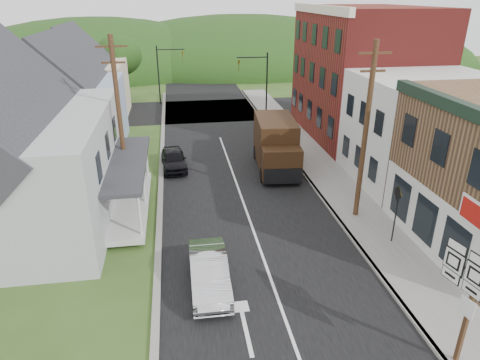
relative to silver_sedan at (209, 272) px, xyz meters
name	(u,v)px	position (x,y,z in m)	size (l,w,h in m)	color
ground	(265,264)	(2.55, 1.20, -0.70)	(120.00, 120.00, 0.00)	#2D4719
road	(234,176)	(2.55, 11.20, -0.70)	(9.00, 90.00, 0.02)	black
cross_road	(210,110)	(2.55, 28.20, -0.70)	(60.00, 9.00, 0.02)	black
sidewalk_right	(331,181)	(8.45, 9.20, -0.62)	(2.80, 55.00, 0.15)	slate
curb_right	(310,183)	(7.10, 9.20, -0.62)	(0.20, 55.00, 0.15)	slate
curb_left	(161,192)	(-2.10, 9.20, -0.64)	(0.30, 55.00, 0.12)	slate
storefront_white	(424,131)	(13.85, 8.70, 2.55)	(8.00, 7.00, 6.50)	silver
storefront_red	(363,74)	(13.85, 18.20, 4.30)	(8.00, 12.00, 10.00)	maroon
house_gray	(0,142)	(-9.45, 7.20, 3.53)	(10.20, 12.24, 8.35)	#ACAFB1
house_blue	(70,101)	(-8.45, 18.20, 2.99)	(7.14, 8.16, 7.28)	#8B9FBE
house_cream	(85,78)	(-8.95, 27.20, 2.99)	(7.14, 8.16, 7.28)	beige
utility_pole_right	(365,133)	(8.15, 4.70, 3.96)	(1.60, 0.26, 9.00)	#472D19
utility_pole_left	(120,118)	(-3.95, 9.20, 3.96)	(1.60, 0.26, 9.00)	#472D19
traffic_signal_right	(259,78)	(6.85, 24.70, 3.06)	(2.87, 0.20, 6.00)	black
traffic_signal_left	(165,68)	(-1.76, 31.70, 3.06)	(2.87, 0.20, 6.00)	black
tree_left_d	(118,56)	(-6.45, 33.20, 4.18)	(4.80, 4.80, 6.94)	#382616
forested_ridge	(195,67)	(2.55, 56.20, -0.70)	(90.00, 30.00, 16.00)	#1A350F
silver_sedan	(209,272)	(0.00, 0.00, 0.00)	(1.48, 4.25, 1.40)	#B3B3B8
dark_sedan	(174,159)	(-1.25, 13.02, -0.03)	(1.57, 3.91, 1.33)	black
delivery_van	(276,145)	(5.48, 11.88, 1.00)	(2.93, 6.18, 3.35)	black
route_sign_cluster	(472,294)	(7.38, -5.09, 2.04)	(0.55, 2.26, 4.00)	#472D19
warning_sign	(397,206)	(8.75, 1.92, 1.29)	(0.14, 0.80, 2.89)	black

